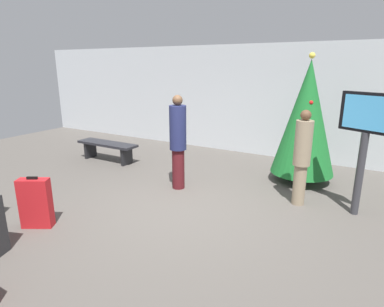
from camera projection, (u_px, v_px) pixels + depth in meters
The scene contains 8 objects.
ground_plane at pixel (181, 208), 5.50m from camera, with size 16.00×16.00×0.00m, color #514C47.
back_wall at pixel (261, 101), 8.50m from camera, with size 16.00×0.20×2.91m, color #B7BCC1.
holiday_tree at pixel (306, 118), 6.42m from camera, with size 1.27×1.27×2.61m.
flight_info_kiosk at pixel (366, 132), 4.92m from camera, with size 0.82×0.43×1.98m.
waiting_bench at pixel (107, 147), 8.11m from camera, with size 1.67×0.44×0.48m.
traveller_0 at pixel (302, 156), 5.43m from camera, with size 0.40×0.40×1.67m.
traveller_1 at pixel (178, 140), 6.14m from camera, with size 0.40×0.40×1.84m.
suitcase_3 at pixel (36, 203), 4.77m from camera, with size 0.48×0.38×0.80m.
Camera 1 is at (2.69, -4.28, 2.37)m, focal length 29.87 mm.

